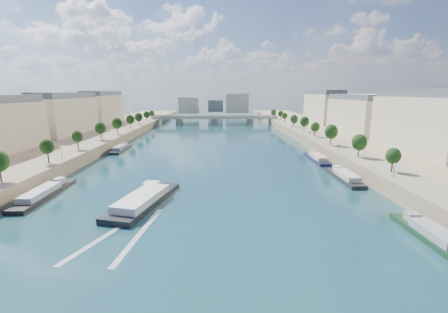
{
  "coord_description": "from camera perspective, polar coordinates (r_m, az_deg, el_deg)",
  "views": [
    {
      "loc": [
        3.23,
        -34.99,
        28.77
      ],
      "look_at": [
        5.34,
        74.78,
        5.0
      ],
      "focal_mm": 24.0,
      "sensor_mm": 36.0,
      "label": 1
    }
  ],
  "objects": [
    {
      "name": "ground",
      "position": [
        138.06,
        -2.42,
        0.18
      ],
      "size": [
        700.0,
        700.0,
        0.0
      ],
      "primitive_type": "plane",
      "color": "#0C2C36",
      "rests_on": "ground"
    },
    {
      "name": "quay_left",
      "position": [
        156.76,
        -29.77,
        0.94
      ],
      "size": [
        44.0,
        520.0,
        5.0
      ],
      "primitive_type": "cube",
      "color": "#9E8460",
      "rests_on": "ground"
    },
    {
      "name": "quay_right",
      "position": [
        153.76,
        25.49,
        1.18
      ],
      "size": [
        44.0,
        520.0,
        5.0
      ],
      "primitive_type": "cube",
      "color": "#9E8460",
      "rests_on": "ground"
    },
    {
      "name": "pave_left",
      "position": [
        149.71,
        -24.82,
        1.96
      ],
      "size": [
        14.0,
        520.0,
        0.1
      ],
      "primitive_type": "cube",
      "color": "gray",
      "rests_on": "quay_left"
    },
    {
      "name": "pave_right",
      "position": [
        147.23,
        20.35,
        2.18
      ],
      "size": [
        14.0,
        520.0,
        0.1
      ],
      "primitive_type": "cube",
      "color": "gray",
      "rests_on": "quay_right"
    },
    {
      "name": "trees_left",
      "position": [
        149.97,
        -24.01,
        4.16
      ],
      "size": [
        4.8,
        268.8,
        8.26
      ],
      "color": "#382B1E",
      "rests_on": "ground"
    },
    {
      "name": "trees_right",
      "position": [
        155.04,
        18.48,
        4.81
      ],
      "size": [
        4.8,
        268.8,
        8.26
      ],
      "color": "#382B1E",
      "rests_on": "ground"
    },
    {
      "name": "lamps_left",
      "position": [
        138.45,
        -24.85,
        2.36
      ],
      "size": [
        0.36,
        200.36,
        4.28
      ],
      "color": "black",
      "rests_on": "ground"
    },
    {
      "name": "lamps_right",
      "position": [
        149.88,
        18.14,
        3.56
      ],
      "size": [
        0.36,
        200.36,
        4.28
      ],
      "color": "black",
      "rests_on": "ground"
    },
    {
      "name": "buildings_left",
      "position": [
        171.88,
        -32.2,
        6.24
      ],
      "size": [
        16.0,
        226.0,
        23.2
      ],
      "color": "beige",
      "rests_on": "ground"
    },
    {
      "name": "buildings_right",
      "position": [
        168.65,
        28.11,
        6.6
      ],
      "size": [
        16.0,
        226.0,
        23.2
      ],
      "color": "beige",
      "rests_on": "ground"
    },
    {
      "name": "skyline",
      "position": [
        354.79,
        -1.12,
        9.93
      ],
      "size": [
        79.0,
        42.0,
        22.0
      ],
      "color": "beige",
      "rests_on": "ground"
    },
    {
      "name": "bridge",
      "position": [
        272.16,
        -1.79,
        7.22
      ],
      "size": [
        112.0,
        12.0,
        8.15
      ],
      "color": "#C1B79E",
      "rests_on": "ground"
    },
    {
      "name": "tour_barge",
      "position": [
        81.65,
        -15.01,
        -8.03
      ],
      "size": [
        15.05,
        29.92,
        3.91
      ],
      "rotation": [
        0.0,
        0.0,
        -0.25
      ],
      "color": "black",
      "rests_on": "ground"
    },
    {
      "name": "wake",
      "position": [
        67.37,
        -18.36,
        -13.71
      ],
      "size": [
        13.9,
        25.94,
        0.04
      ],
      "color": "silver",
      "rests_on": "ground"
    },
    {
      "name": "moored_barges_left",
      "position": [
        88.91,
        -34.68,
        -8.35
      ],
      "size": [
        5.0,
        156.65,
        3.6
      ],
      "color": "#1B273B",
      "rests_on": "ground"
    },
    {
      "name": "moored_barges_right",
      "position": [
        90.27,
        27.12,
        -7.2
      ],
      "size": [
        5.0,
        123.8,
        3.6
      ],
      "color": "black",
      "rests_on": "ground"
    }
  ]
}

